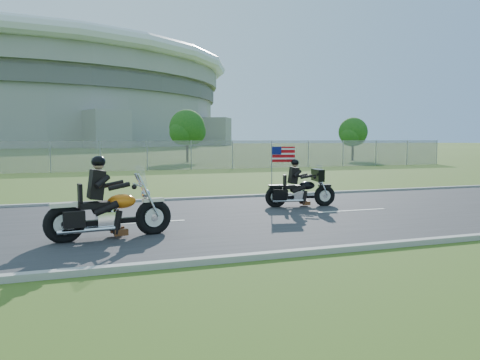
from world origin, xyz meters
name	(u,v)px	position (x,y,z in m)	size (l,w,h in m)	color
ground	(218,220)	(0.00, 0.00, 0.00)	(420.00, 420.00, 0.00)	#354C17
road	(218,219)	(0.00, 0.00, 0.02)	(120.00, 8.00, 0.04)	#28282B
curb_north	(185,199)	(0.00, 4.05, 0.05)	(120.00, 0.18, 0.12)	#9E9B93
curb_south	(283,254)	(0.00, -4.05, 0.05)	(120.00, 0.18, 0.12)	#9E9B93
fence	(50,157)	(-5.00, 20.00, 1.00)	(60.00, 0.03, 2.00)	gray
stadium	(26,101)	(-20.00, 170.00, 15.58)	(140.40, 140.40, 29.20)	#A3A099
tree_fence_near	(187,129)	(6.04, 30.04, 2.97)	(3.52, 3.28, 4.75)	#382316
tree_fence_far	(353,133)	(22.04, 28.03, 2.64)	(3.08, 2.87, 4.20)	#382316
motorcycle_lead	(108,213)	(-2.84, -1.56, 0.56)	(2.62, 0.87, 1.77)	black
motorcycle_follow	(300,191)	(2.99, 1.29, 0.51)	(2.20, 0.86, 1.85)	black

